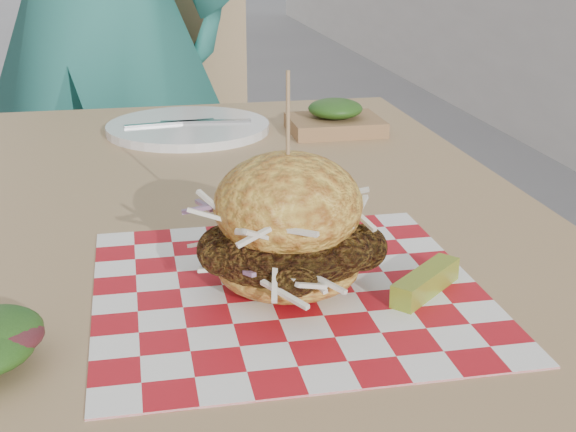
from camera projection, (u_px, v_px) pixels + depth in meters
patio_table at (216, 267)px, 1.00m from camera, size 0.80×1.20×0.75m
patio_chair at (167, 147)px, 2.00m from camera, size 0.46×0.47×0.95m
paper_liner at (288, 290)px, 0.75m from camera, size 0.36×0.36×0.00m
sandwich at (288, 232)px, 0.73m from camera, size 0.18×0.18×0.21m
pickle_spear at (426, 282)px, 0.74m from camera, size 0.09×0.08×0.02m
place_setting at (188, 128)px, 1.33m from camera, size 0.27×0.27×0.02m
kraft_tray at (335, 119)px, 1.32m from camera, size 0.15×0.12×0.06m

